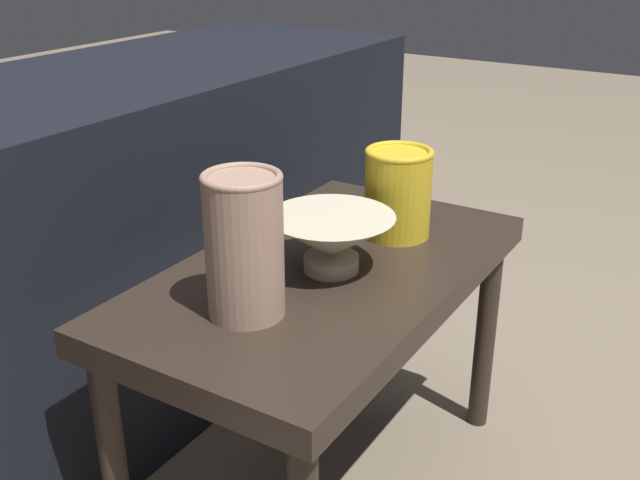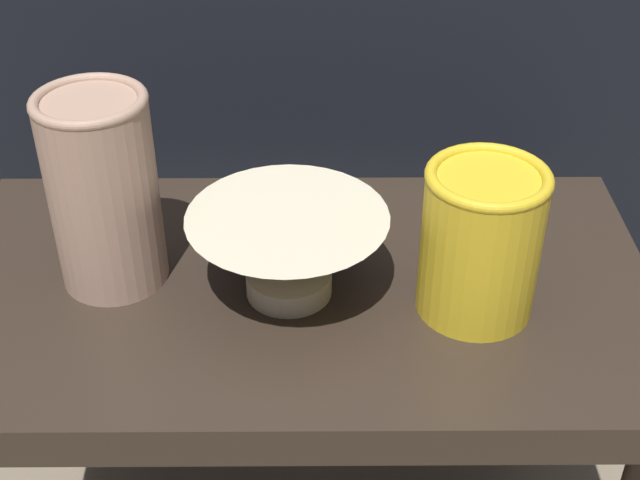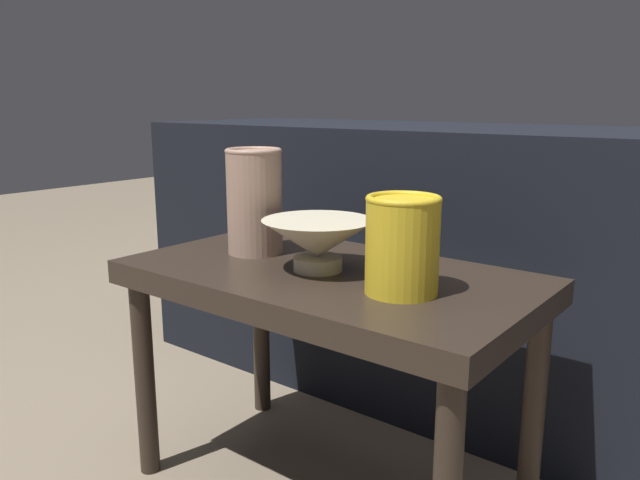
{
  "view_description": "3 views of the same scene",
  "coord_description": "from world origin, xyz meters",
  "views": [
    {
      "loc": [
        -0.85,
        -0.51,
        0.88
      ],
      "look_at": [
        -0.03,
        -0.01,
        0.46
      ],
      "focal_mm": 42.0,
      "sensor_mm": 36.0,
      "label": 1
    },
    {
      "loc": [
        0.02,
        -0.67,
        0.93
      ],
      "look_at": [
        0.02,
        -0.04,
        0.48
      ],
      "focal_mm": 50.0,
      "sensor_mm": 36.0,
      "label": 2
    },
    {
      "loc": [
        0.6,
        -0.78,
        0.68
      ],
      "look_at": [
        0.01,
        -0.04,
        0.47
      ],
      "focal_mm": 35.0,
      "sensor_mm": 36.0,
      "label": 3
    }
  ],
  "objects": [
    {
      "name": "couch_backdrop",
      "position": [
        0.0,
        0.52,
        0.31
      ],
      "size": [
        1.59,
        0.5,
        0.62
      ],
      "color": "black",
      "rests_on": "ground_plane"
    },
    {
      "name": "table",
      "position": [
        0.0,
        0.0,
        0.36
      ],
      "size": [
        0.67,
        0.38,
        0.41
      ],
      "color": "#2D231C",
      "rests_on": "ground_plane"
    },
    {
      "name": "bowl",
      "position": [
        -0.01,
        -0.02,
        0.46
      ],
      "size": [
        0.18,
        0.18,
        0.08
      ],
      "color": "beige",
      "rests_on": "table"
    },
    {
      "name": "vase_colorful_right",
      "position": [
        0.16,
        -0.04,
        0.48
      ],
      "size": [
        0.11,
        0.11,
        0.14
      ],
      "color": "gold",
      "rests_on": "table"
    },
    {
      "name": "vase_textured_left",
      "position": [
        -0.17,
        0.01,
        0.51
      ],
      "size": [
        0.1,
        0.1,
        0.19
      ],
      "color": "tan",
      "rests_on": "table"
    }
  ]
}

